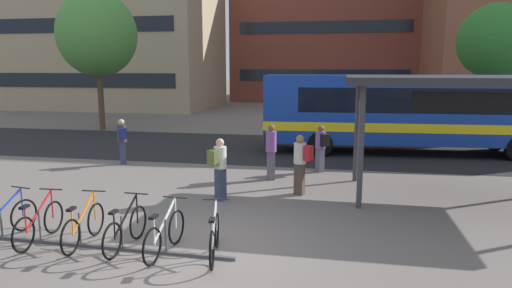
{
  "coord_description": "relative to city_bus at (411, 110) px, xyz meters",
  "views": [
    {
      "loc": [
        2.67,
        -7.97,
        3.56
      ],
      "look_at": [
        0.29,
        4.77,
        1.28
      ],
      "focal_mm": 31.13,
      "sensor_mm": 36.0,
      "label": 1
    }
  ],
  "objects": [
    {
      "name": "commuter_red_pack_2",
      "position": [
        -3.89,
        -6.88,
        -0.8
      ],
      "size": [
        0.6,
        0.48,
        1.69
      ],
      "rotation": [
        0.0,
        0.0,
        2.77
      ],
      "color": "#47382D",
      "rests_on": "ground"
    },
    {
      "name": "parked_bicycle_white_4",
      "position": [
        -6.1,
        -11.35,
        -1.39
      ],
      "size": [
        0.52,
        1.72,
        0.99
      ],
      "rotation": [
        0.0,
        0.0,
        1.49
      ],
      "color": "black",
      "rests_on": "ground"
    },
    {
      "name": "bus_lane_asphalt",
      "position": [
        -5.57,
        0.0,
        -1.77
      ],
      "size": [
        80.0,
        7.2,
        0.01
      ],
      "primitive_type": "cube",
      "color": "#232326",
      "rests_on": "ground"
    },
    {
      "name": "parked_bicycle_black_3",
      "position": [
        -6.96,
        -11.24,
        -1.39
      ],
      "size": [
        0.52,
        1.72,
        0.99
      ],
      "rotation": [
        0.0,
        0.0,
        1.54
      ],
      "color": "black",
      "rests_on": "ground"
    },
    {
      "name": "city_bus",
      "position": [
        0.0,
        0.0,
        0.0
      ],
      "size": [
        12.14,
        3.21,
        3.2
      ],
      "rotation": [
        0.0,
        0.0,
        3.2
      ],
      "color": "#14389E",
      "rests_on": "ground"
    },
    {
      "name": "parked_bicycle_red_1",
      "position": [
        -8.84,
        -11.27,
        -1.39
      ],
      "size": [
        0.52,
        1.72,
        0.99
      ],
      "rotation": [
        0.0,
        0.0,
        1.63
      ],
      "color": "black",
      "rests_on": "ground"
    },
    {
      "name": "commuter_navy_pack_0",
      "position": [
        -10.62,
        -4.19,
        -0.81
      ],
      "size": [
        0.54,
        0.6,
        1.67
      ],
      "rotation": [
        0.0,
        0.0,
        2.15
      ],
      "color": "#2D3851",
      "rests_on": "ground"
    },
    {
      "name": "commuter_black_pack_3",
      "position": [
        -4.97,
        -5.34,
        -0.75
      ],
      "size": [
        0.5,
        0.6,
        1.77
      ],
      "rotation": [
        0.0,
        0.0,
        5.13
      ],
      "color": "#565660",
      "rests_on": "ground"
    },
    {
      "name": "commuter_black_pack_4",
      "position": [
        -3.45,
        -4.05,
        -0.85
      ],
      "size": [
        0.57,
        0.6,
        1.6
      ],
      "rotation": [
        0.0,
        0.0,
        2.24
      ],
      "color": "#565660",
      "rests_on": "ground"
    },
    {
      "name": "parked_bicycle_silver_5",
      "position": [
        -5.12,
        -11.32,
        -1.39
      ],
      "size": [
        0.54,
        1.7,
        0.99
      ],
      "rotation": [
        0.0,
        0.0,
        1.76
      ],
      "color": "black",
      "rests_on": "ground"
    },
    {
      "name": "transit_shelter",
      "position": [
        0.78,
        -6.45,
        1.33
      ],
      "size": [
        7.03,
        3.55,
        3.3
      ],
      "rotation": [
        0.0,
        0.0,
        0.0
      ],
      "color": "#38383D",
      "rests_on": "ground"
    },
    {
      "name": "building_centre_block",
      "position": [
        -4.54,
        30.84,
        4.95
      ],
      "size": [
        18.31,
        13.04,
        13.44
      ],
      "color": "brown",
      "rests_on": "ground"
    },
    {
      "name": "parked_bicycle_blue_0",
      "position": [
        -9.68,
        -11.26,
        -1.39
      ],
      "size": [
        0.52,
        1.71,
        0.99
      ],
      "rotation": [
        0.0,
        0.0,
        1.41
      ],
      "color": "black",
      "rests_on": "ground"
    },
    {
      "name": "commuter_olive_pack_1",
      "position": [
        -5.98,
        -7.82,
        -0.8
      ],
      "size": [
        0.53,
        0.61,
        1.68
      ],
      "rotation": [
        0.0,
        0.0,
        1.03
      ],
      "color": "#2D3851",
      "rests_on": "ground"
    },
    {
      "name": "bike_rack",
      "position": [
        -7.44,
        -11.34,
        -1.68
      ],
      "size": [
        5.48,
        0.22,
        0.7
      ],
      "rotation": [
        0.0,
        0.0,
        -0.02
      ],
      "color": "#47474C",
      "rests_on": "ground"
    },
    {
      "name": "building_left_wing",
      "position": [
        -22.6,
        17.94,
        6.48
      ],
      "size": [
        17.62,
        10.97,
        16.52
      ],
      "color": "tan",
      "rests_on": "ground"
    },
    {
      "name": "ground",
      "position": [
        -5.57,
        -10.96,
        -1.78
      ],
      "size": [
        200.0,
        200.0,
        0.0
      ],
      "primitive_type": "plane",
      "color": "#6B605B"
    },
    {
      "name": "parked_bicycle_orange_2",
      "position": [
        -7.87,
        -11.22,
        -1.39
      ],
      "size": [
        0.52,
        1.72,
        0.99
      ],
      "rotation": [
        0.0,
        0.0,
        1.63
      ],
      "color": "black",
      "rests_on": "ground"
    },
    {
      "name": "street_tree_1",
      "position": [
        -16.07,
        4.01,
        3.49
      ],
      "size": [
        4.3,
        4.3,
        7.58
      ],
      "color": "brown",
      "rests_on": "ground"
    },
    {
      "name": "street_tree_0",
      "position": [
        5.15,
        7.02,
        3.09
      ],
      "size": [
        3.89,
        3.89,
        6.85
      ],
      "color": "brown",
      "rests_on": "ground"
    }
  ]
}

